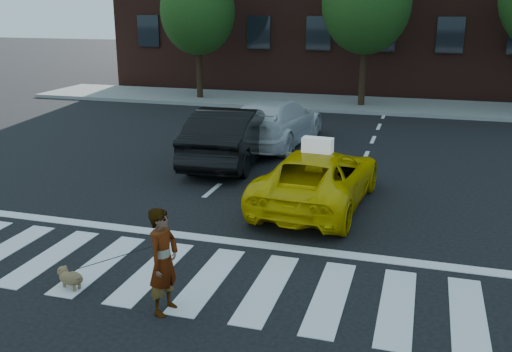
# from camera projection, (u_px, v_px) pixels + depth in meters

# --- Properties ---
(ground) EXTENTS (120.00, 120.00, 0.00)m
(ground) POSITION_uv_depth(u_px,v_px,m) (208.00, 280.00, 9.28)
(ground) COLOR black
(ground) RESTS_ON ground
(crosswalk) EXTENTS (13.00, 2.40, 0.01)m
(crosswalk) POSITION_uv_depth(u_px,v_px,m) (208.00, 279.00, 9.28)
(crosswalk) COLOR silver
(crosswalk) RESTS_ON ground
(stop_line) EXTENTS (12.00, 0.30, 0.01)m
(stop_line) POSITION_uv_depth(u_px,v_px,m) (239.00, 242.00, 10.75)
(stop_line) COLOR silver
(stop_line) RESTS_ON ground
(sidewalk_far) EXTENTS (30.00, 4.00, 0.15)m
(sidewalk_far) POSITION_uv_depth(u_px,v_px,m) (351.00, 104.00, 25.32)
(sidewalk_far) COLOR slate
(sidewalk_far) RESTS_ON ground
(tree_left) EXTENTS (3.39, 3.38, 6.50)m
(tree_left) POSITION_uv_depth(u_px,v_px,m) (198.00, 2.00, 25.51)
(tree_left) COLOR black
(tree_left) RESTS_ON ground
(taxi) EXTENTS (2.41, 4.66, 1.26)m
(taxi) POSITION_uv_depth(u_px,v_px,m) (318.00, 178.00, 12.63)
(taxi) COLOR #D6B304
(taxi) RESTS_ON ground
(black_sedan) EXTENTS (1.93, 4.85, 1.57)m
(black_sedan) POSITION_uv_depth(u_px,v_px,m) (231.00, 135.00, 16.03)
(black_sedan) COLOR black
(black_sedan) RESTS_ON ground
(white_suv) EXTENTS (2.48, 5.25, 1.48)m
(white_suv) POSITION_uv_depth(u_px,v_px,m) (274.00, 122.00, 18.13)
(white_suv) COLOR silver
(white_suv) RESTS_ON ground
(woman) EXTENTS (0.46, 0.63, 1.59)m
(woman) POSITION_uv_depth(u_px,v_px,m) (163.00, 261.00, 8.11)
(woman) COLOR #999999
(woman) RESTS_ON ground
(dog) EXTENTS (0.56, 0.34, 0.33)m
(dog) POSITION_uv_depth(u_px,v_px,m) (69.00, 277.00, 8.97)
(dog) COLOR brown
(dog) RESTS_ON ground
(taxi_sign) EXTENTS (0.67, 0.33, 0.32)m
(taxi_sign) POSITION_uv_depth(u_px,v_px,m) (318.00, 145.00, 12.22)
(taxi_sign) COLOR white
(taxi_sign) RESTS_ON taxi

